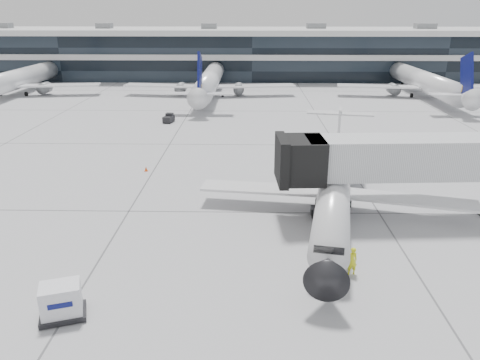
{
  "coord_description": "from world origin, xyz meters",
  "views": [
    {
      "loc": [
        -0.31,
        -34.18,
        15.15
      ],
      "look_at": [
        -1.08,
        0.38,
        2.6
      ],
      "focal_mm": 35.0,
      "sensor_mm": 36.0,
      "label": 1
    }
  ],
  "objects_px": {
    "jet_bridge": "(428,158)",
    "cargo_uld": "(61,302)",
    "regional_jet": "(334,186)",
    "ramp_worker": "(352,261)"
  },
  "relations": [
    {
      "from": "regional_jet",
      "to": "cargo_uld",
      "type": "relative_size",
      "value": 9.83
    },
    {
      "from": "ramp_worker",
      "to": "cargo_uld",
      "type": "xyz_separation_m",
      "value": [
        -15.95,
        -4.62,
        0.04
      ]
    },
    {
      "from": "jet_bridge",
      "to": "ramp_worker",
      "type": "height_order",
      "value": "jet_bridge"
    },
    {
      "from": "regional_jet",
      "to": "cargo_uld",
      "type": "height_order",
      "value": "regional_jet"
    },
    {
      "from": "jet_bridge",
      "to": "cargo_uld",
      "type": "xyz_separation_m",
      "value": [
        -23.04,
        -13.25,
        -3.86
      ]
    },
    {
      "from": "ramp_worker",
      "to": "regional_jet",
      "type": "bearing_deg",
      "value": -103.74
    },
    {
      "from": "regional_jet",
      "to": "cargo_uld",
      "type": "distance_m",
      "value": 21.74
    },
    {
      "from": "ramp_worker",
      "to": "cargo_uld",
      "type": "relative_size",
      "value": 0.67
    },
    {
      "from": "jet_bridge",
      "to": "ramp_worker",
      "type": "distance_m",
      "value": 11.83
    },
    {
      "from": "regional_jet",
      "to": "cargo_uld",
      "type": "xyz_separation_m",
      "value": [
        -16.41,
        -14.21,
        -1.18
      ]
    }
  ]
}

